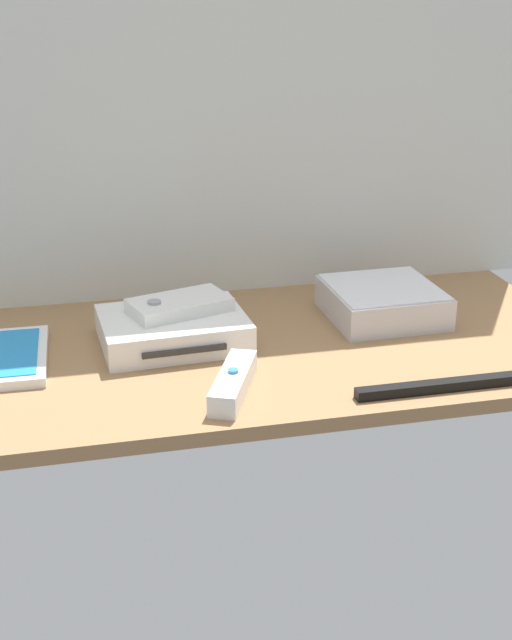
% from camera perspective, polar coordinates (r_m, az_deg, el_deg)
% --- Properties ---
extents(ground_plane, '(1.00, 0.48, 0.02)m').
position_cam_1_polar(ground_plane, '(1.26, -0.00, -2.11)').
color(ground_plane, '#936D47').
rests_on(ground_plane, ground).
extents(back_wall, '(1.10, 0.01, 0.64)m').
position_cam_1_polar(back_wall, '(1.40, -2.34, 14.41)').
color(back_wall, silver).
rests_on(back_wall, ground).
extents(game_console, '(0.22, 0.17, 0.04)m').
position_cam_1_polar(game_console, '(1.26, -5.58, -0.63)').
color(game_console, white).
rests_on(game_console, ground_plane).
extents(mini_computer, '(0.17, 0.17, 0.05)m').
position_cam_1_polar(mini_computer, '(1.36, 8.49, 1.21)').
color(mini_computer, silver).
rests_on(mini_computer, ground_plane).
extents(remote_wand, '(0.09, 0.15, 0.03)m').
position_cam_1_polar(remote_wand, '(1.11, -1.53, -4.21)').
color(remote_wand, white).
rests_on(remote_wand, ground_plane).
extents(remote_classic_pad, '(0.16, 0.12, 0.02)m').
position_cam_1_polar(remote_classic_pad, '(1.26, -5.16, 1.01)').
color(remote_classic_pad, white).
rests_on(remote_classic_pad, game_console).
extents(sensor_bar, '(0.24, 0.02, 0.01)m').
position_cam_1_polar(sensor_bar, '(1.14, 12.42, -4.33)').
color(sensor_bar, black).
rests_on(sensor_bar, ground_plane).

